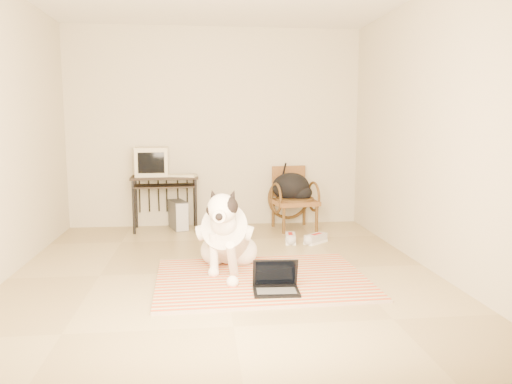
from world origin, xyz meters
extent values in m
plane|color=tan|center=(0.00, 0.00, 0.00)|extent=(4.50, 4.50, 0.00)
plane|color=beige|center=(0.00, 2.25, 1.35)|extent=(4.50, 0.00, 4.50)
plane|color=beige|center=(0.00, -2.25, 1.35)|extent=(4.50, 0.00, 4.50)
plane|color=beige|center=(2.00, 0.00, 1.35)|extent=(0.00, 4.50, 4.50)
cube|color=red|center=(0.34, -0.88, 0.01)|extent=(1.91, 0.34, 0.02)
cube|color=#336E32|center=(0.34, -0.59, 0.01)|extent=(1.91, 0.34, 0.02)
cube|color=#553871|center=(0.33, -0.30, 0.01)|extent=(1.91, 0.34, 0.02)
cube|color=#E0C34A|center=(0.32, -0.01, 0.01)|extent=(1.91, 0.34, 0.02)
cube|color=#BFA291|center=(0.31, 0.28, 0.01)|extent=(1.91, 0.34, 0.02)
sphere|color=white|center=(-0.08, 0.23, 0.15)|extent=(0.29, 0.29, 0.29)
sphere|color=white|center=(0.20, 0.18, 0.15)|extent=(0.29, 0.29, 0.29)
ellipsoid|color=white|center=(0.06, 0.19, 0.17)|extent=(0.36, 0.33, 0.29)
ellipsoid|color=white|center=(0.02, 0.02, 0.37)|extent=(0.48, 0.72, 0.63)
cylinder|color=silver|center=(0.03, 0.03, 0.37)|extent=(0.53, 0.63, 0.58)
sphere|color=white|center=(-0.01, -0.17, 0.51)|extent=(0.24, 0.24, 0.24)
sphere|color=white|center=(-0.03, -0.26, 0.66)|extent=(0.27, 0.27, 0.27)
ellipsoid|color=black|center=(0.01, -0.26, 0.68)|extent=(0.21, 0.23, 0.20)
cylinder|color=white|center=(-0.05, -0.37, 0.62)|extent=(0.14, 0.16, 0.11)
sphere|color=black|center=(-0.06, -0.45, 0.62)|extent=(0.07, 0.07, 0.07)
cone|color=black|center=(-0.10, -0.18, 0.77)|extent=(0.14, 0.15, 0.17)
cone|color=black|center=(0.07, -0.22, 0.77)|extent=(0.13, 0.14, 0.17)
torus|color=silver|center=(-0.01, -0.18, 0.56)|extent=(0.26, 0.17, 0.22)
cylinder|color=white|center=(-0.10, -0.16, 0.22)|extent=(0.10, 0.13, 0.40)
cylinder|color=white|center=(0.06, -0.31, 0.20)|extent=(0.14, 0.37, 0.41)
sphere|color=white|center=(-0.11, -0.18, 0.05)|extent=(0.10, 0.10, 0.10)
sphere|color=white|center=(0.05, -0.50, 0.06)|extent=(0.11, 0.11, 0.11)
cone|color=black|center=(0.08, 0.45, 0.06)|extent=(0.13, 0.41, 0.10)
cube|color=black|center=(0.40, -0.72, 0.03)|extent=(0.39, 0.29, 0.02)
cube|color=#49494C|center=(0.40, -0.73, 0.04)|extent=(0.33, 0.17, 0.00)
cube|color=black|center=(0.40, -0.62, 0.17)|extent=(0.39, 0.11, 0.25)
cube|color=black|center=(0.40, -0.63, 0.17)|extent=(0.34, 0.09, 0.22)
cube|color=black|center=(-0.69, 1.98, 0.71)|extent=(0.89, 0.52, 0.03)
cube|color=black|center=(-0.69, 1.93, 0.60)|extent=(0.79, 0.42, 0.02)
cylinder|color=black|center=(-1.07, 1.76, 0.35)|extent=(0.03, 0.03, 0.69)
cylinder|color=black|center=(-1.09, 2.16, 0.35)|extent=(0.03, 0.03, 0.69)
cylinder|color=black|center=(-0.28, 1.79, 0.35)|extent=(0.03, 0.03, 0.69)
cylinder|color=black|center=(-0.30, 2.20, 0.35)|extent=(0.03, 0.03, 0.69)
cube|color=beige|center=(-0.85, 2.03, 0.91)|extent=(0.44, 0.42, 0.38)
cube|color=black|center=(-0.84, 1.83, 0.91)|extent=(0.33, 0.03, 0.27)
cube|color=beige|center=(-0.47, 1.88, 0.74)|extent=(0.44, 0.27, 0.03)
cube|color=#49494C|center=(-0.52, 2.01, 0.19)|extent=(0.29, 0.44, 0.38)
cube|color=silver|center=(-0.46, 1.82, 0.19)|extent=(0.16, 0.06, 0.36)
cube|color=brown|center=(1.03, 1.82, 0.37)|extent=(0.63, 0.61, 0.06)
cylinder|color=#37230F|center=(1.03, 1.82, 0.41)|extent=(0.51, 0.51, 0.04)
cube|color=brown|center=(0.99, 2.07, 0.63)|extent=(0.47, 0.11, 0.42)
cylinder|color=#37230F|center=(0.85, 1.56, 0.17)|extent=(0.04, 0.04, 0.34)
cylinder|color=#37230F|center=(0.77, 2.01, 0.17)|extent=(0.04, 0.04, 0.34)
cylinder|color=#37230F|center=(1.29, 1.64, 0.17)|extent=(0.04, 0.04, 0.34)
cylinder|color=#37230F|center=(1.22, 2.08, 0.17)|extent=(0.04, 0.04, 0.34)
ellipsoid|color=black|center=(0.99, 1.89, 0.57)|extent=(0.51, 0.42, 0.37)
ellipsoid|color=black|center=(1.11, 1.83, 0.49)|extent=(0.32, 0.26, 0.22)
cube|color=white|center=(0.85, 1.09, 0.01)|extent=(0.16, 0.31, 0.03)
cube|color=#949499|center=(0.85, 1.09, 0.05)|extent=(0.15, 0.30, 0.09)
cube|color=#A11915|center=(0.85, 1.09, 0.09)|extent=(0.07, 0.15, 0.02)
cube|color=white|center=(1.14, 1.02, 0.01)|extent=(0.32, 0.30, 0.03)
cube|color=#949499|center=(1.14, 1.02, 0.06)|extent=(0.31, 0.29, 0.10)
cube|color=#A11915|center=(1.14, 1.02, 0.10)|extent=(0.15, 0.14, 0.02)
camera|label=1|loc=(-0.22, -4.67, 1.43)|focal=35.00mm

